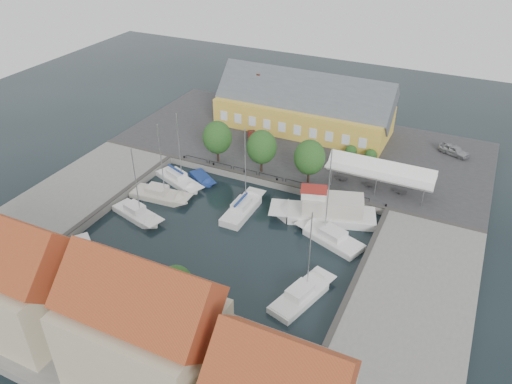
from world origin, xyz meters
TOP-DOWN VIEW (x-y plane):
  - ground at (0.00, 0.00)m, footprint 140.00×140.00m
  - north_quay at (0.00, 23.00)m, footprint 56.00×26.00m
  - west_quay at (-22.00, -2.00)m, footprint 12.00×24.00m
  - east_quay at (22.00, -2.00)m, footprint 12.00×24.00m
  - south_bank at (0.00, -21.00)m, footprint 56.00×14.00m
  - quay_edge_fittings at (0.02, 4.75)m, footprint 56.00×24.72m
  - warehouse at (-2.60, 28.36)m, footprint 28.56×14.00m
  - tent_canopy at (14.00, 14.50)m, footprint 14.00×4.00m
  - quay_trees at (-2.00, 12.00)m, footprint 18.20×4.20m
  - car_silver at (21.89, 29.03)m, footprint 4.95×3.47m
  - car_red at (-7.71, 20.61)m, footprint 2.87×3.78m
  - center_sailboat at (-0.49, 3.11)m, footprint 2.64×8.73m
  - trawler at (9.63, 6.33)m, footprint 13.73×7.60m
  - east_boat_a at (11.48, 2.27)m, footprint 9.10×5.82m
  - east_boat_c at (11.90, -8.19)m, footprint 4.89×8.70m
  - west_boat_a at (-11.89, 5.74)m, footprint 8.70×5.34m
  - west_boat_b at (-12.03, 1.35)m, footprint 8.57×3.53m
  - west_boat_c at (-12.05, -3.56)m, footprint 7.96×4.37m
  - launch_sw at (-13.77, -11.29)m, footprint 4.62×4.05m
  - launch_nw at (-9.31, 7.84)m, footprint 5.26×4.43m
  - townhouses at (1.93, -23.24)m, footprint 36.30×8.50m

SIDE VIEW (x-z plane):
  - ground at x=0.00m, z-range 0.00..0.00m
  - launch_nw at x=-9.31m, z-range -0.35..0.53m
  - launch_sw at x=-13.77m, z-range -0.40..0.58m
  - east_boat_c at x=11.90m, z-range -5.12..5.64m
  - west_boat_b at x=-12.03m, z-range -5.44..5.96m
  - west_boat_c at x=-12.05m, z-range -4.98..5.50m
  - east_boat_a at x=11.48m, z-range -5.89..6.42m
  - west_boat_a at x=-11.89m, z-range -5.38..5.92m
  - center_sailboat at x=-0.49m, z-range -5.62..6.35m
  - north_quay at x=0.00m, z-range 0.00..1.00m
  - west_quay at x=-22.00m, z-range 0.00..1.00m
  - east_quay at x=22.00m, z-range 0.00..1.00m
  - south_bank at x=0.00m, z-range 0.00..1.00m
  - trawler at x=9.63m, z-range -1.48..3.52m
  - quay_edge_fittings at x=0.02m, z-range 0.86..1.26m
  - car_red at x=-7.71m, z-range 1.00..2.19m
  - car_silver at x=21.89m, z-range 1.00..2.57m
  - tent_canopy at x=14.00m, z-range 2.27..5.10m
  - warehouse at x=-2.60m, z-range -0.35..9.20m
  - quay_trees at x=-2.00m, z-range 1.73..8.03m
  - townhouses at x=1.93m, z-range -0.18..11.82m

